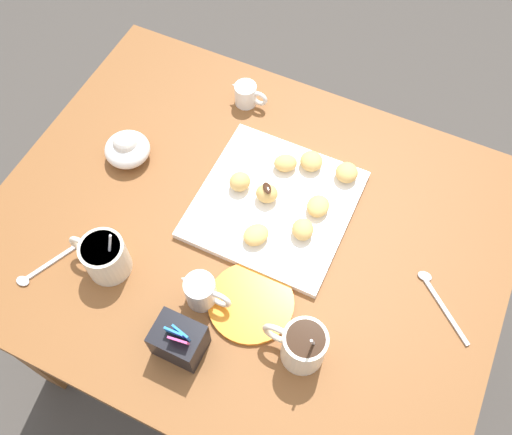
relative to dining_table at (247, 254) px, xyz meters
The scene contains 21 objects.
ground_plane 0.60m from the dining_table, ahead, with size 8.00×8.00×0.00m, color #423D38.
dining_table is the anchor object (origin of this frame).
pastry_plate_square 0.15m from the dining_table, 112.50° to the right, with size 0.32×0.32×0.02m, color white.
coffee_mug_cream_left 0.33m from the dining_table, 136.58° to the left, with size 0.12×0.08×0.15m.
coffee_mug_cream_right 0.33m from the dining_table, 42.72° to the left, with size 0.13×0.09×0.13m.
cream_pitcher_white 0.24m from the dining_table, 87.33° to the left, with size 0.10×0.06×0.07m.
sugar_caddy 0.32m from the dining_table, 89.94° to the left, with size 0.09×0.07×0.11m.
ice_cream_bowl 0.36m from the dining_table, ahead, with size 0.10×0.10×0.07m.
chocolate_sauce_pitcher 0.38m from the dining_table, 64.40° to the right, with size 0.09×0.05×0.06m.
saucer_orange_left 0.21m from the dining_table, 118.91° to the left, with size 0.17×0.17×0.01m, color orange.
loose_spoon_near_saucer 0.43m from the dining_table, 37.71° to the left, with size 0.08×0.15×0.01m.
loose_spoon_by_plate 0.43m from the dining_table, behind, with size 0.13×0.11×0.01m.
beignet_0 0.16m from the dining_table, 148.85° to the left, with size 0.05×0.05×0.03m, color #E5B260.
beignet_1 0.26m from the dining_table, 108.34° to the right, with size 0.05×0.05×0.03m, color #E5B260.
beignet_2 0.29m from the dining_table, 125.94° to the right, with size 0.05×0.05×0.03m, color #E5B260.
beignet_3 0.22m from the dining_table, 141.20° to the right, with size 0.05×0.05×0.03m, color #E5B260.
beignet_4 0.18m from the dining_table, 98.94° to the right, with size 0.04×0.05×0.04m, color #E5B260.
chocolate_drizzle_4 0.20m from the dining_table, 98.94° to the right, with size 0.03×0.02×0.01m, color #381E11.
beignet_5 0.23m from the dining_table, 95.29° to the right, with size 0.04×0.05×0.03m, color #E5B260.
beignet_6 0.20m from the dining_table, 164.67° to the right, with size 0.04×0.05×0.04m, color #E5B260.
beignet_7 0.19m from the dining_table, 56.63° to the right, with size 0.04×0.05×0.04m, color #E5B260.
Camera 1 is at (-0.25, 0.49, 1.74)m, focal length 38.81 mm.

